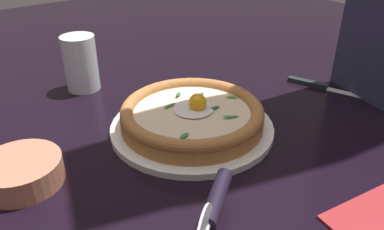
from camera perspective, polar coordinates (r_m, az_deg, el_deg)
ground_plane at (r=0.71m, az=-3.37°, el=-3.60°), size 2.40×2.40×0.03m
pizza_plate at (r=0.71m, az=-0.00°, el=-1.84°), size 0.30×0.30×0.01m
pizza at (r=0.69m, az=0.01°, el=0.11°), size 0.26×0.26×0.06m
side_bowl at (r=0.63m, az=-24.38°, el=-7.81°), size 0.12×0.12×0.04m
pizza_cutter at (r=0.49m, az=3.22°, el=-13.86°), size 0.14×0.11×0.08m
table_knife at (r=0.93m, az=19.07°, el=4.12°), size 0.10×0.22×0.01m
drinking_glass at (r=0.89m, az=-16.38°, el=6.98°), size 0.07×0.07×0.12m
folded_napkin at (r=0.58m, az=26.56°, el=-13.82°), size 0.15×0.11×0.01m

